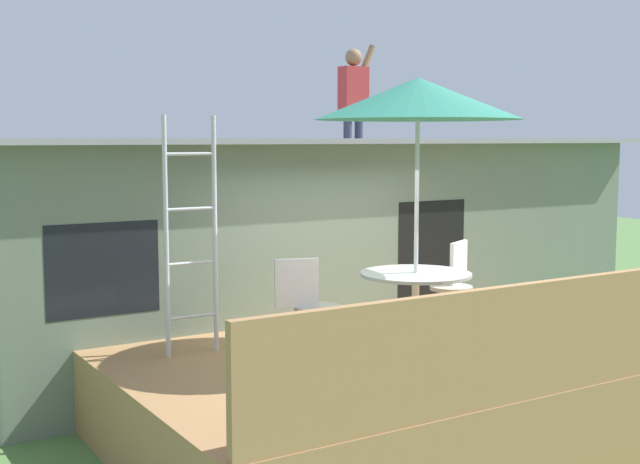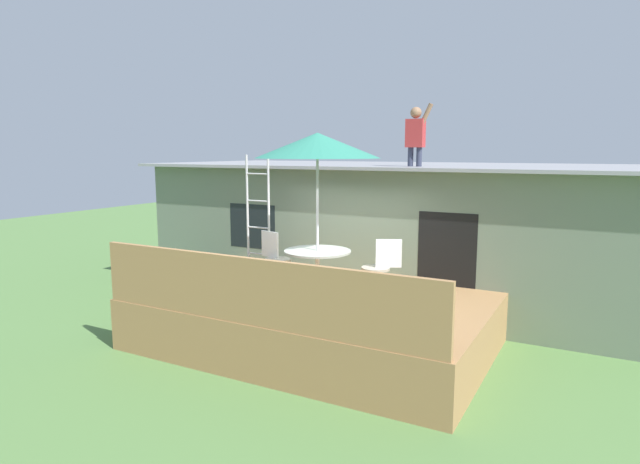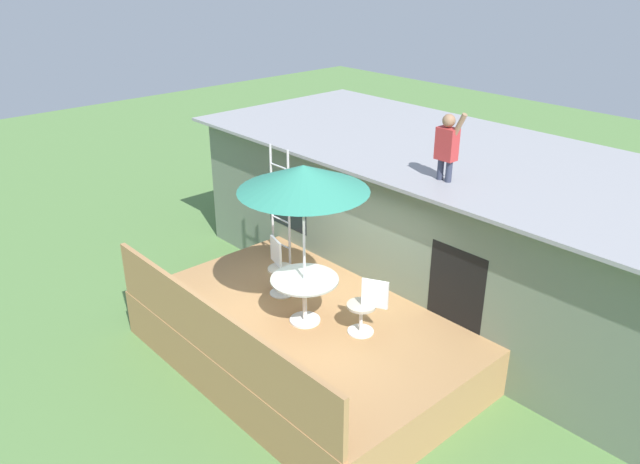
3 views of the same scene
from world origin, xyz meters
name	(u,v)px [view 3 (image 3 of 3)]	position (x,y,z in m)	size (l,w,h in m)	color
ground_plane	(306,359)	(0.00, 0.00, 0.00)	(40.00, 40.00, 0.00)	#567F42
house	(449,221)	(0.00, 3.60, 1.40)	(10.50, 4.50, 2.79)	slate
deck	(306,338)	(0.00, 0.00, 0.40)	(5.34, 3.46, 0.80)	#A87A4C
deck_railing	(213,333)	(0.00, -1.68, 1.25)	(5.24, 0.08, 0.90)	#A87A4C
patio_table	(305,288)	(0.08, -0.08, 1.39)	(1.04, 1.04, 0.74)	silver
patio_umbrella	(303,178)	(0.08, -0.08, 3.15)	(1.90, 1.90, 2.54)	silver
step_ladder	(280,207)	(-1.74, 0.93, 1.90)	(0.52, 0.04, 2.20)	silver
person_figure	(448,143)	(0.87, 2.13, 3.40)	(0.47, 0.20, 1.11)	#33384C
patio_chair_left	(279,267)	(-0.90, 0.21, 1.26)	(0.61, 0.44, 0.92)	silver
patio_chair_right	(366,307)	(0.94, 0.38, 1.26)	(0.58, 0.44, 0.92)	silver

